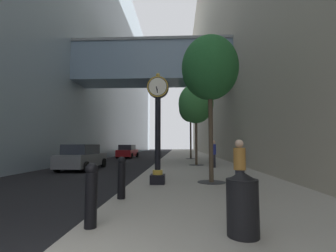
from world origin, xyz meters
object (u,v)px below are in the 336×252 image
(bollard_second, at_px, (122,177))
(car_grey_near, at_px, (82,157))
(bollard_nearest, at_px, (91,194))
(street_clock, at_px, (158,122))
(street_tree_near, at_px, (210,69))
(car_red_mid, at_px, (128,151))
(street_tree_mid_near, at_px, (196,104))
(pedestrian_walking, at_px, (213,153))
(pedestrian_by_clock, at_px, (240,167))
(trash_bin, at_px, (242,203))
(street_tree_mid_far, at_px, (190,109))

(bollard_second, bearing_deg, car_grey_near, 118.50)
(bollard_second, bearing_deg, bollard_nearest, -90.00)
(street_clock, bearing_deg, bollard_second, -107.42)
(bollard_second, bearing_deg, street_tree_near, 45.59)
(car_grey_near, distance_m, car_red_mid, 13.66)
(street_tree_mid_near, bearing_deg, car_red_mid, 123.35)
(street_clock, xyz_separation_m, pedestrian_walking, (3.08, 6.53, -1.41))
(street_clock, distance_m, pedestrian_by_clock, 3.68)
(trash_bin, height_order, pedestrian_walking, pedestrian_walking)
(car_grey_near, height_order, car_red_mid, car_grey_near)
(street_tree_mid_far, xyz_separation_m, pedestrian_by_clock, (0.45, -18.47, -4.44))
(bollard_nearest, xyz_separation_m, bollard_second, (0.00, 2.28, 0.00))
(bollard_second, xyz_separation_m, trash_bin, (2.64, -2.56, -0.06))
(street_tree_near, height_order, car_grey_near, street_tree_near)
(trash_bin, height_order, pedestrian_by_clock, pedestrian_by_clock)
(street_tree_near, height_order, trash_bin, street_tree_near)
(street_tree_mid_far, height_order, pedestrian_walking, street_tree_mid_far)
(street_tree_near, bearing_deg, car_red_mid, 111.34)
(pedestrian_by_clock, bearing_deg, car_red_mid, 110.02)
(street_tree_mid_near, xyz_separation_m, car_grey_near, (-7.63, -2.10, -3.87))
(trash_bin, height_order, car_grey_near, car_grey_near)
(bollard_nearest, height_order, car_grey_near, car_grey_near)
(bollard_nearest, xyz_separation_m, street_tree_mid_far, (2.88, 21.04, 4.70))
(street_tree_near, relative_size, car_red_mid, 1.33)
(bollard_second, height_order, street_tree_mid_far, street_tree_mid_far)
(street_clock, xyz_separation_m, car_red_mid, (-5.51, 19.91, -1.71))
(bollard_nearest, xyz_separation_m, car_grey_near, (-4.75, 11.03, 0.06))
(street_tree_mid_near, relative_size, car_grey_near, 1.32)
(street_tree_mid_far, relative_size, pedestrian_by_clock, 4.14)
(bollard_second, bearing_deg, street_tree_mid_far, 81.28)
(bollard_nearest, xyz_separation_m, street_tree_near, (2.88, 5.22, 4.00))
(street_tree_mid_near, xyz_separation_m, street_tree_mid_far, (-0.00, 7.91, 0.77))
(street_tree_near, bearing_deg, car_grey_near, 142.71)
(street_tree_near, relative_size, street_tree_mid_near, 0.99)
(street_tree_near, xyz_separation_m, car_grey_near, (-7.63, 5.81, -3.94))
(street_clock, distance_m, pedestrian_walking, 7.36)
(bollard_second, bearing_deg, car_red_mid, 101.92)
(bollard_second, relative_size, street_tree_near, 0.19)
(pedestrian_walking, xyz_separation_m, car_grey_near, (-8.61, -0.28, -0.29))
(bollard_nearest, bearing_deg, street_tree_mid_near, 77.64)
(street_clock, relative_size, pedestrian_by_clock, 2.63)
(pedestrian_walking, bearing_deg, trash_bin, -96.04)
(pedestrian_by_clock, relative_size, car_red_mid, 0.36)
(street_tree_mid_near, xyz_separation_m, car_red_mid, (-7.61, 11.56, -3.89))
(street_tree_mid_near, height_order, pedestrian_walking, street_tree_mid_near)
(bollard_second, bearing_deg, street_tree_mid_near, 75.14)
(car_red_mid, bearing_deg, trash_bin, -73.56)
(pedestrian_by_clock, bearing_deg, car_grey_near, 133.69)
(street_clock, xyz_separation_m, street_tree_near, (2.09, 0.44, 2.24))
(street_tree_near, bearing_deg, pedestrian_walking, 80.83)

